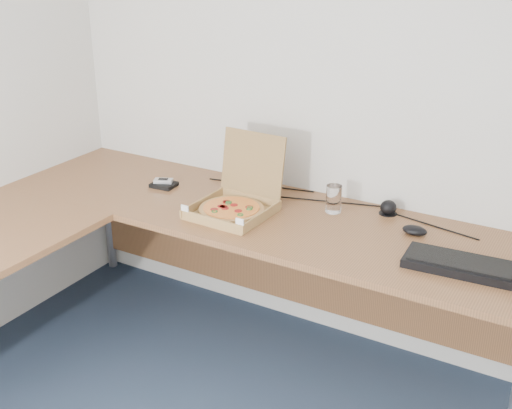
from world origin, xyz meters
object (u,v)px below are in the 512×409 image
Objects in this scene: desk at (142,238)px; keyboard at (474,268)px; pizza_box at (234,205)px; drinking_glass at (334,199)px; wallet at (164,185)px.

keyboard is at bearing 15.01° from desk.
pizza_box is (0.23, 0.36, 0.07)m from desk.
desk is 1.33m from keyboard.
pizza_box reaches higher than drinking_glass.
drinking_glass is 0.72m from keyboard.
keyboard is at bearing -9.14° from wallet.
desk is 4.97× the size of keyboard.
desk is at bearing -168.81° from keyboard.
drinking_glass is at bearing 44.36° from desk.
pizza_box is 3.01× the size of drinking_glass.
pizza_box is at bearing 57.01° from desk.
keyboard is 1.52m from wallet.
keyboard is at bearing -20.31° from drinking_glass.
drinking_glass is at bearing 155.87° from keyboard.
wallet is at bearing 117.21° from desk.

